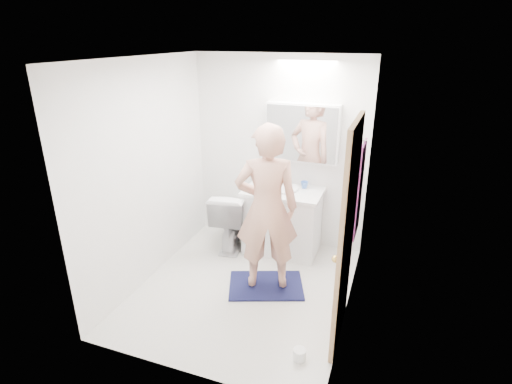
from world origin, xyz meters
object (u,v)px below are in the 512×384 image
at_px(toilet, 232,218).
at_px(person, 267,209).
at_px(soap_bottle_a, 266,175).
at_px(soap_bottle_b, 276,178).
at_px(medicine_cabinet, 302,133).
at_px(toilet_paper_roll, 299,354).
at_px(toothbrush_cup, 304,185).
at_px(vanity_cabinet, 282,222).

height_order(toilet, person, person).
bearing_deg(soap_bottle_a, soap_bottle_b, 13.61).
distance_m(soap_bottle_a, soap_bottle_b, 0.13).
bearing_deg(person, toilet, -66.12).
bearing_deg(medicine_cabinet, toilet, -157.80).
distance_m(medicine_cabinet, toilet, 1.40).
relative_size(toilet, soap_bottle_b, 4.83).
bearing_deg(toilet_paper_roll, medicine_cabinet, 104.90).
bearing_deg(toothbrush_cup, vanity_cabinet, -144.65).
distance_m(soap_bottle_a, toilet_paper_roll, 2.31).
relative_size(toilet, person, 0.44).
xyz_separation_m(toilet, toilet_paper_roll, (1.32, -1.64, -0.34)).
height_order(person, toothbrush_cup, person).
bearing_deg(medicine_cabinet, vanity_cabinet, -126.92).
height_order(toothbrush_cup, toilet_paper_roll, toothbrush_cup).
distance_m(person, toothbrush_cup, 1.02).
bearing_deg(soap_bottle_b, toilet, -148.98).
bearing_deg(medicine_cabinet, soap_bottle_a, -172.05).
xyz_separation_m(toilet, person, (0.71, -0.73, 0.55)).
distance_m(toothbrush_cup, toilet_paper_roll, 2.13).
bearing_deg(toothbrush_cup, medicine_cabinet, 143.58).
xyz_separation_m(soap_bottle_a, soap_bottle_b, (0.12, 0.03, -0.04)).
bearing_deg(person, soap_bottle_b, -98.19).
relative_size(person, soap_bottle_a, 7.39).
xyz_separation_m(vanity_cabinet, person, (0.07, -0.85, 0.55)).
bearing_deg(soap_bottle_b, person, -77.86).
bearing_deg(vanity_cabinet, soap_bottle_a, 151.12).
bearing_deg(toothbrush_cup, person, -98.64).
bearing_deg(soap_bottle_b, toilet_paper_roll, -66.83).
relative_size(person, toothbrush_cup, 18.95).
relative_size(vanity_cabinet, medicine_cabinet, 1.02).
bearing_deg(soap_bottle_b, toothbrush_cup, -3.06).
bearing_deg(soap_bottle_a, vanity_cabinet, -28.88).
xyz_separation_m(person, soap_bottle_b, (-0.22, 1.03, -0.04)).
bearing_deg(soap_bottle_a, toilet_paper_roll, -63.45).
distance_m(toilet, soap_bottle_a, 0.71).
bearing_deg(toothbrush_cup, toilet, -162.35).
bearing_deg(toilet_paper_roll, toilet, 128.79).
xyz_separation_m(medicine_cabinet, soap_bottle_b, (-0.31, -0.03, -0.60)).
bearing_deg(vanity_cabinet, toothbrush_cup, 35.35).
bearing_deg(toilet_paper_roll, soap_bottle_a, 116.55).
bearing_deg(toilet, medicine_cabinet, -166.36).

